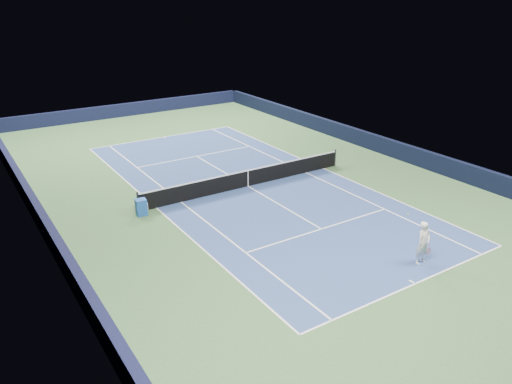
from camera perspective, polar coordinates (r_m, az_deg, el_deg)
ground at (r=28.01m, az=-0.92°, el=0.66°), size 40.00×40.00×0.00m
wall_far at (r=45.19m, az=-14.57°, el=9.10°), size 22.00×0.35×1.10m
wall_right at (r=34.48m, az=14.57°, el=5.10°), size 0.35×40.00×1.10m
wall_left at (r=24.34m, az=-23.11°, el=-3.31°), size 0.35×40.00×1.10m
court_surface at (r=28.01m, az=-0.92°, el=0.66°), size 10.97×23.77×0.01m
baseline_far at (r=38.09m, az=-10.51°, el=6.20°), size 10.97×0.08×0.00m
baseline_near at (r=20.01m, az=17.75°, el=-9.95°), size 10.97×0.08×0.00m
sideline_doubles_right at (r=31.07m, az=7.69°, el=2.69°), size 0.08×23.77×0.00m
sideline_doubles_left at (r=25.76m, az=-11.32°, el=-1.79°), size 0.08×23.77×0.00m
sideline_singles_right at (r=30.24m, az=5.70°, el=2.23°), size 0.08×23.77×0.00m
sideline_singles_left at (r=26.23m, az=-8.56°, el=-1.14°), size 0.08×23.77×0.00m
service_line_far at (r=33.29m, az=-6.80°, el=4.08°), size 8.23×0.08×0.00m
service_line_near at (r=23.29m, az=7.49°, el=-4.21°), size 8.23×0.08×0.00m
center_service_line at (r=28.01m, az=-0.92°, el=0.67°), size 0.08×12.80×0.00m
center_mark_far at (r=37.96m, az=-10.42°, el=6.15°), size 0.08×0.30×0.00m
center_mark_near at (r=20.09m, az=17.42°, el=-9.78°), size 0.08×0.30×0.00m
tennis_net at (r=27.83m, az=-0.93°, el=1.62°), size 12.90×0.10×1.07m
sponsor_cube at (r=24.97m, az=-12.98°, el=-1.70°), size 0.60×0.51×0.83m
tennis_player at (r=21.07m, az=18.57°, el=-5.54°), size 0.82×1.26×1.81m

